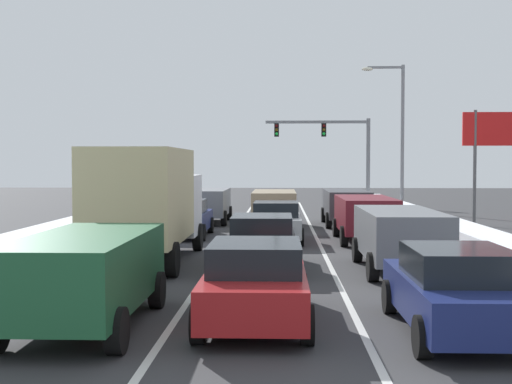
{
  "coord_description": "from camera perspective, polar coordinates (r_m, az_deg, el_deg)",
  "views": [
    {
      "loc": [
        0.26,
        -5.13,
        2.94
      ],
      "look_at": [
        -0.87,
        26.69,
        1.61
      ],
      "focal_mm": 47.73,
      "sensor_mm": 36.0,
      "label": 1
    }
  ],
  "objects": [
    {
      "name": "suv_green_left_lane_nearest",
      "position": [
        12.59,
        -14.03,
        -6.46
      ],
      "size": [
        2.16,
        4.9,
        1.67
      ],
      "color": "#1E5633",
      "rests_on": "ground"
    },
    {
      "name": "lane_stripe_between_right_lane_and_center_lane",
      "position": [
        27.4,
        5.05,
        -3.77
      ],
      "size": [
        0.14,
        48.56,
        0.01
      ],
      "primitive_type": "cube",
      "color": "silver",
      "rests_on": "ground"
    },
    {
      "name": "suv_tan_center_lane_fourth",
      "position": [
        31.48,
        1.53,
        -1.12
      ],
      "size": [
        2.16,
        4.9,
        1.67
      ],
      "color": "#937F60",
      "rests_on": "ground"
    },
    {
      "name": "sedan_silver_center_lane_third",
      "position": [
        25.7,
        1.69,
        -2.47
      ],
      "size": [
        2.0,
        4.5,
        1.51
      ],
      "color": "#B7BABF",
      "rests_on": "ground"
    },
    {
      "name": "box_truck_left_lane_second",
      "position": [
        20.23,
        -9.1,
        -0.59
      ],
      "size": [
        2.53,
        7.2,
        3.36
      ],
      "color": "silver",
      "rests_on": "ground"
    },
    {
      "name": "sedan_navy_right_lane_nearest",
      "position": [
        12.31,
        16.45,
        -7.88
      ],
      "size": [
        2.0,
        4.5,
        1.51
      ],
      "color": "navy",
      "rests_on": "ground"
    },
    {
      "name": "lane_stripe_between_center_lane_and_left_lane",
      "position": [
        27.43,
        -2.08,
        -3.76
      ],
      "size": [
        0.14,
        48.56,
        0.01
      ],
      "primitive_type": "cube",
      "color": "silver",
      "rests_on": "ground"
    },
    {
      "name": "street_lamp_right_mid",
      "position": [
        43.33,
        11.74,
        5.53
      ],
      "size": [
        2.66,
        0.36,
        9.06
      ],
      "color": "gray",
      "rests_on": "ground"
    },
    {
      "name": "traffic_light_gantry",
      "position": [
        49.45,
        6.7,
        4.17
      ],
      "size": [
        7.54,
        0.47,
        6.2
      ],
      "color": "slate",
      "rests_on": "ground"
    },
    {
      "name": "sedan_red_center_lane_nearest",
      "position": [
        12.62,
        -0.02,
        -7.53
      ],
      "size": [
        2.0,
        4.5,
        1.51
      ],
      "color": "maroon",
      "rests_on": "ground"
    },
    {
      "name": "snow_bank_left_shoulder",
      "position": [
        28.26,
        -12.87,
        -2.72
      ],
      "size": [
        1.65,
        48.56,
        0.91
      ],
      "primitive_type": "cube",
      "color": "white",
      "rests_on": "ground"
    },
    {
      "name": "snow_bank_right_shoulder",
      "position": [
        28.14,
        15.91,
        -3.02
      ],
      "size": [
        1.52,
        48.56,
        0.67
      ],
      "primitive_type": "cube",
      "color": "white",
      "rests_on": "ground"
    },
    {
      "name": "ground_plane",
      "position": [
        22.98,
        1.38,
        -4.96
      ],
      "size": [
        120.0,
        120.0,
        0.0
      ],
      "primitive_type": "plane",
      "color": "#333335"
    },
    {
      "name": "suv_maroon_right_lane_third",
      "position": [
        26.02,
        9.15,
        -1.88
      ],
      "size": [
        2.16,
        4.9,
        1.67
      ],
      "color": "maroon",
      "rests_on": "ground"
    },
    {
      "name": "sedan_black_center_lane_second",
      "position": [
        18.96,
        0.52,
        -4.2
      ],
      "size": [
        2.0,
        4.5,
        1.51
      ],
      "color": "black",
      "rests_on": "ground"
    },
    {
      "name": "suv_gray_left_lane_fourth",
      "position": [
        33.75,
        -4.09,
        -0.89
      ],
      "size": [
        2.16,
        4.9,
        1.67
      ],
      "color": "slate",
      "rests_on": "ground"
    },
    {
      "name": "sedan_navy_left_lane_third",
      "position": [
        27.45,
        -6.01,
        -2.17
      ],
      "size": [
        2.0,
        4.5,
        1.51
      ],
      "color": "navy",
      "rests_on": "ground"
    },
    {
      "name": "roadside_sign_right",
      "position": [
        34.46,
        19.49,
        4.04
      ],
      "size": [
        3.2,
        0.16,
        5.5
      ],
      "color": "#59595B",
      "rests_on": "ground"
    },
    {
      "name": "suv_charcoal_right_lane_fourth",
      "position": [
        32.71,
        7.57,
        -1.01
      ],
      "size": [
        2.16,
        4.9,
        1.67
      ],
      "color": "#38383D",
      "rests_on": "ground"
    },
    {
      "name": "suv_gray_right_lane_second",
      "position": [
        18.98,
        11.95,
        -3.48
      ],
      "size": [
        2.16,
        4.9,
        1.67
      ],
      "color": "slate",
      "rests_on": "ground"
    }
  ]
}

